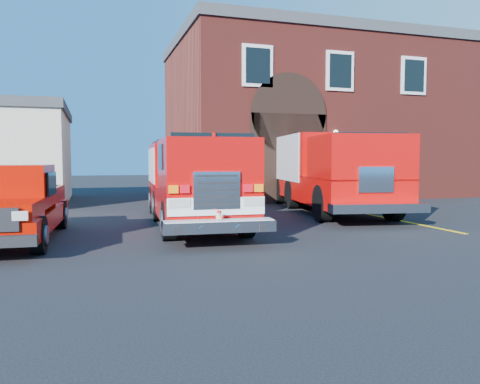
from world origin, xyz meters
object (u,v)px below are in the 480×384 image
object	(u,v)px
fire_engine	(192,180)
secondary_truck	(328,169)
pickup_truck	(12,205)
fire_station	(310,119)

from	to	relation	value
fire_engine	secondary_truck	bearing A→B (deg)	19.10
pickup_truck	fire_engine	bearing A→B (deg)	19.78
pickup_truck	fire_station	bearing A→B (deg)	41.18
fire_station	secondary_truck	distance (m)	9.36
fire_station	pickup_truck	distance (m)	18.57
pickup_truck	secondary_truck	xyz separation A→B (m)	(10.45, 3.68, 0.73)
fire_station	secondary_truck	size ratio (longest dim) A/B	1.62
fire_station	secondary_truck	bearing A→B (deg)	-111.56
fire_station	fire_engine	xyz separation A→B (m)	(-8.99, -10.31, -2.90)
fire_station	secondary_truck	world-z (taller)	fire_station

